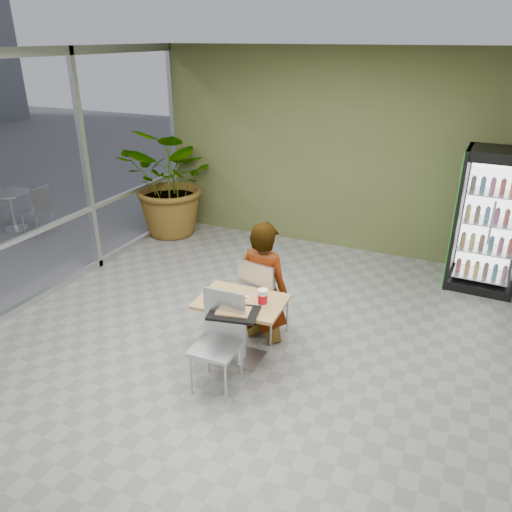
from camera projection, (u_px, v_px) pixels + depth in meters
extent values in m
plane|color=gray|center=(238.00, 350.00, 5.74)|extent=(7.00, 7.00, 0.00)
cube|color=#B0854B|center=(241.00, 301.00, 5.30)|extent=(0.95, 0.69, 0.04)
cylinder|color=#B4B7B9|center=(242.00, 331.00, 5.45)|extent=(0.09, 0.09, 0.71)
cube|color=#B4B7B9|center=(242.00, 357.00, 5.59)|extent=(0.48, 0.39, 0.04)
cube|color=#B4B7B9|center=(265.00, 298.00, 5.87)|extent=(0.51, 0.51, 0.03)
cube|color=#B4B7B9|center=(256.00, 285.00, 5.60)|extent=(0.45, 0.10, 0.54)
cylinder|color=#B4B7B9|center=(287.00, 314.00, 6.03)|extent=(0.03, 0.03, 0.48)
cylinder|color=#B4B7B9|center=(260.00, 305.00, 6.22)|extent=(0.03, 0.03, 0.48)
cylinder|color=#B4B7B9|center=(271.00, 328.00, 5.73)|extent=(0.03, 0.03, 0.48)
cylinder|color=#B4B7B9|center=(243.00, 319.00, 5.92)|extent=(0.03, 0.03, 0.48)
cube|color=#B4B7B9|center=(216.00, 348.00, 4.96)|extent=(0.46, 0.46, 0.03)
cube|color=#B4B7B9|center=(224.00, 314.00, 5.03)|extent=(0.45, 0.05, 0.53)
cylinder|color=#B4B7B9|center=(191.00, 374.00, 4.96)|extent=(0.03, 0.03, 0.48)
cylinder|color=#B4B7B9|center=(226.00, 383.00, 4.83)|extent=(0.03, 0.03, 0.48)
cylinder|color=#B4B7B9|center=(208.00, 353.00, 5.28)|extent=(0.03, 0.03, 0.48)
cylinder|color=#B4B7B9|center=(242.00, 361.00, 5.15)|extent=(0.03, 0.03, 0.48)
imported|color=black|center=(264.00, 293.00, 5.79)|extent=(0.70, 0.51, 1.76)
cylinder|color=white|center=(239.00, 299.00, 5.31)|extent=(0.21, 0.21, 0.01)
cylinder|color=white|center=(263.00, 298.00, 5.15)|extent=(0.10, 0.10, 0.17)
cylinder|color=red|center=(263.00, 299.00, 5.15)|extent=(0.10, 0.10, 0.10)
cylinder|color=white|center=(263.00, 290.00, 5.11)|extent=(0.10, 0.10, 0.01)
cube|color=white|center=(213.00, 303.00, 5.21)|extent=(0.22, 0.22, 0.02)
cube|color=black|center=(234.00, 313.00, 5.02)|extent=(0.55, 0.45, 0.03)
cube|color=black|center=(491.00, 222.00, 6.82)|extent=(0.92, 0.73, 1.98)
cube|color=#179B1C|center=(456.00, 217.00, 6.99)|extent=(0.04, 0.68, 1.94)
cube|color=white|center=(490.00, 228.00, 6.54)|extent=(0.71, 0.04, 1.58)
imported|color=#326227|center=(174.00, 182.00, 8.73)|extent=(2.00, 1.80, 1.95)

